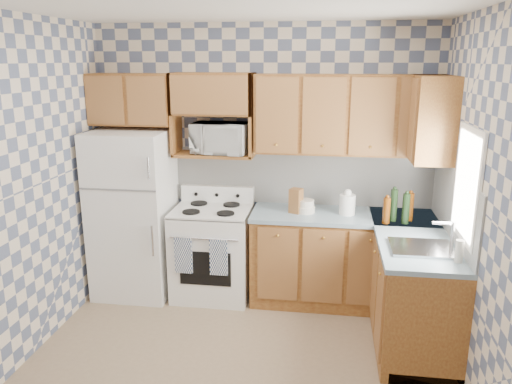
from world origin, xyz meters
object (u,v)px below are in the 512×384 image
Objects in this scene: refrigerator at (134,214)px; electric_kettle at (347,205)px; microwave at (221,138)px; stove_body at (213,253)px.

refrigerator reaches higher than electric_kettle.
microwave is at bearing 12.79° from refrigerator.
refrigerator is 3.07× the size of microwave.
microwave is at bearing 172.55° from electric_kettle.
electric_kettle is (1.25, -0.16, -0.59)m from microwave.
microwave reaches higher than electric_kettle.
microwave is (0.87, 0.20, 0.76)m from refrigerator.
microwave is 1.39m from electric_kettle.
microwave is at bearing 68.05° from stove_body.
refrigerator is at bearing -161.71° from microwave.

